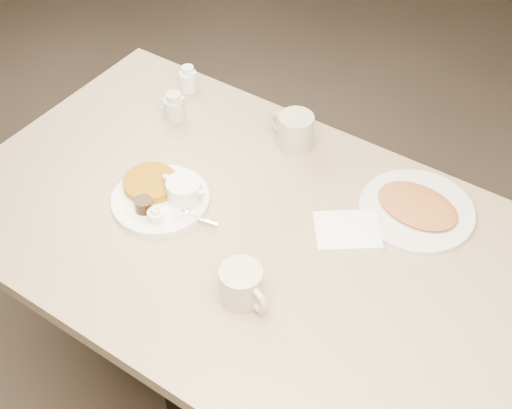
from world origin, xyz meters
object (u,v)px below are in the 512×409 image
Objects in this scene: hash_plate at (417,209)px; creamer_right at (188,79)px; main_plate at (163,194)px; creamer_left at (174,106)px; coffee_mug_near at (242,285)px; diner_table at (252,273)px; coffee_mug_far at (295,131)px.

creamer_right is at bearing 173.53° from hash_plate.
main_plate is 3.55× the size of creamer_left.
creamer_left is at bearing 141.57° from coffee_mug_near.
main_plate is at bearing -149.76° from hash_plate.
creamer_right is at bearing 136.55° from coffee_mug_near.
coffee_mug_near reaches higher than diner_table.
main_plate is at bearing -113.41° from coffee_mug_far.
diner_table is 0.63m from creamer_right.
creamer_left is (-0.43, 0.24, 0.21)m from diner_table.
main_plate is at bearing -170.08° from diner_table.
coffee_mug_near reaches higher than creamer_left.
hash_plate is at bearing 65.57° from coffee_mug_near.
creamer_right is 0.26× the size of hash_plate.
coffee_mug_near is 1.03× the size of coffee_mug_far.
creamer_right is (-0.24, 0.41, 0.01)m from main_plate.
coffee_mug_near is 0.54m from coffee_mug_far.
coffee_mug_near is at bearing -22.27° from main_plate.
creamer_right reaches higher than main_plate.
creamer_left is 1.07× the size of creamer_right.
coffee_mug_far reaches higher than coffee_mug_near.
creamer_left is at bearing 150.87° from diner_table.
coffee_mug_far is (0.16, 0.37, 0.03)m from main_plate.
coffee_mug_near is 1.82× the size of creamer_right.
diner_table is 4.92× the size of main_plate.
hash_plate is (0.39, -0.05, -0.04)m from coffee_mug_far.
creamer_right is 0.79m from hash_plate.
coffee_mug_far is 0.39m from hash_plate.
coffee_mug_near is at bearing -61.10° from diner_table.
creamer_right is at bearing 120.28° from main_plate.
main_plate is 0.47m from creamer_right.
creamer_left and creamer_right have the same top height.
coffee_mug_near is 0.50m from hash_plate.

